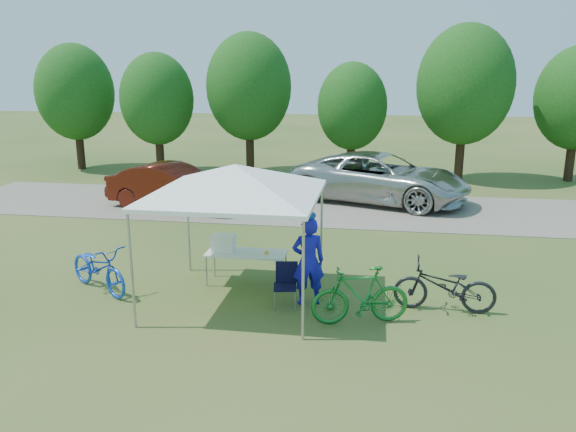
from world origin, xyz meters
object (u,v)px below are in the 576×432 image
object	(u,v)px
cooler	(223,243)
cyclist	(308,261)
bike_green	(360,295)
folding_table	(246,254)
folding_chair	(286,280)
bike_dark	(445,286)
sedan	(173,186)
bike_blue	(99,268)
minivan	(380,178)

from	to	relation	value
cooler	cyclist	world-z (taller)	cyclist
cyclist	bike_green	world-z (taller)	cyclist
folding_table	folding_chair	world-z (taller)	folding_chair
folding_chair	bike_dark	size ratio (longest dim) A/B	0.45
folding_chair	sedan	xyz separation A→B (m)	(-4.97, 7.28, 0.25)
bike_blue	cyclist	bearing A→B (deg)	-57.22
folding_chair	minivan	world-z (taller)	minivan
minivan	bike_green	bearing A→B (deg)	-162.39
folding_table	bike_green	xyz separation A→B (m)	(2.46, -1.60, -0.12)
folding_chair	sedan	size ratio (longest dim) A/B	0.19
bike_green	sedan	world-z (taller)	sedan
sedan	bike_dark	bearing A→B (deg)	-118.53
folding_table	bike_dark	world-z (taller)	bike_dark
cyclist	sedan	world-z (taller)	cyclist
bike_dark	cyclist	bearing A→B (deg)	-86.45
folding_table	bike_blue	bearing A→B (deg)	-163.03
cyclist	minivan	xyz separation A→B (m)	(1.36, 9.14, -0.01)
bike_blue	sedan	distance (m)	7.26
folding_chair	bike_green	xyz separation A→B (m)	(1.45, -0.61, 0.04)
folding_chair	bike_dark	xyz separation A→B (m)	(3.00, 0.17, -0.00)
folding_chair	bike_dark	distance (m)	3.01
bike_dark	folding_table	bearing A→B (deg)	-98.87
bike_blue	bike_green	world-z (taller)	bike_green
bike_blue	minivan	bearing A→B (deg)	0.53
bike_blue	minivan	distance (m)	10.81
bike_green	sedan	distance (m)	10.18
folding_chair	cyclist	world-z (taller)	cyclist
folding_table	sedan	distance (m)	7.43
cooler	bike_dark	size ratio (longest dim) A/B	0.26
cooler	bike_dark	xyz separation A→B (m)	(4.51, -0.82, -0.38)
bike_dark	minivan	bearing A→B (deg)	-169.69
bike_dark	sedan	size ratio (longest dim) A/B	0.43
bike_green	sedan	size ratio (longest dim) A/B	0.40
folding_chair	sedan	bearing A→B (deg)	114.70
cyclist	minivan	size ratio (longest dim) A/B	0.29
bike_blue	sedan	size ratio (longest dim) A/B	0.44
folding_chair	cyclist	bearing A→B (deg)	7.32
folding_table	bike_blue	distance (m)	3.05
minivan	sedan	distance (m)	7.04
folding_chair	sedan	distance (m)	8.82
folding_table	bike_dark	distance (m)	4.10
cooler	sedan	size ratio (longest dim) A/B	0.11
cyclist	bike_blue	size ratio (longest dim) A/B	0.91
bike_dark	sedan	xyz separation A→B (m)	(-7.98, 7.11, 0.25)
cooler	bike_blue	distance (m)	2.60
folding_chair	bike_green	size ratio (longest dim) A/B	0.48
cooler	sedan	bearing A→B (deg)	118.84
folding_table	bike_dark	bearing A→B (deg)	-11.53
folding_table	cyclist	bearing A→B (deg)	-30.99
bike_dark	sedan	world-z (taller)	sedan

